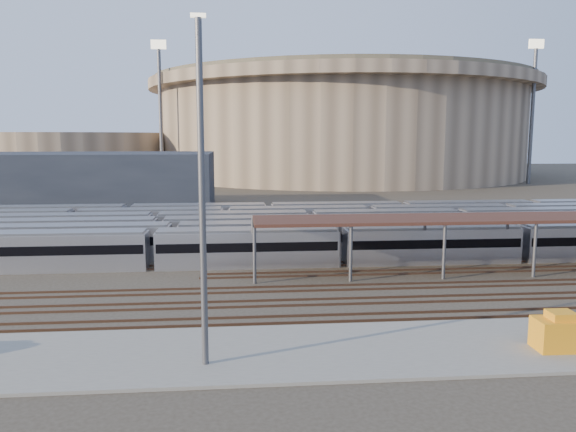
# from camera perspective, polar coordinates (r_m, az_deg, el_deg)

# --- Properties ---
(ground) EXTENTS (420.00, 420.00, 0.00)m
(ground) POSITION_cam_1_polar(r_m,az_deg,el_deg) (49.61, 6.00, -7.00)
(ground) COLOR #383026
(ground) RESTS_ON ground
(apron) EXTENTS (50.00, 9.00, 0.20)m
(apron) POSITION_cam_1_polar(r_m,az_deg,el_deg) (34.71, 2.56, -13.51)
(apron) COLOR gray
(apron) RESTS_ON ground
(subway_trains) EXTENTS (125.05, 23.90, 3.60)m
(subway_trains) POSITION_cam_1_polar(r_m,az_deg,el_deg) (67.22, 3.86, -1.41)
(subway_trains) COLOR silver
(subway_trains) RESTS_ON ground
(inspection_shed) EXTENTS (60.30, 6.00, 5.30)m
(inspection_shed) POSITION_cam_1_polar(r_m,az_deg,el_deg) (60.39, 26.24, -0.26)
(inspection_shed) COLOR #535357
(inspection_shed) RESTS_ON ground
(empty_tracks) EXTENTS (170.00, 9.62, 0.18)m
(empty_tracks) POSITION_cam_1_polar(r_m,az_deg,el_deg) (44.87, 7.24, -8.53)
(empty_tracks) COLOR #4C3323
(empty_tracks) RESTS_ON ground
(stadium) EXTENTS (124.00, 124.00, 32.50)m
(stadium) POSITION_cam_1_polar(r_m,az_deg,el_deg) (190.15, 5.35, 9.13)
(stadium) COLOR gray
(stadium) RESTS_ON ground
(secondary_arena) EXTENTS (56.00, 56.00, 14.00)m
(secondary_arena) POSITION_cam_1_polar(r_m,az_deg,el_deg) (184.16, -21.20, 5.71)
(secondary_arena) COLOR gray
(secondary_arena) RESTS_ON ground
(service_building) EXTENTS (42.00, 20.00, 10.00)m
(service_building) POSITION_cam_1_polar(r_m,az_deg,el_deg) (105.44, -19.22, 3.35)
(service_building) COLOR #1E232D
(service_building) RESTS_ON ground
(floodlight_0) EXTENTS (4.00, 1.00, 38.40)m
(floodlight_0) POSITION_cam_1_polar(r_m,az_deg,el_deg) (158.51, -12.83, 10.70)
(floodlight_0) COLOR #535357
(floodlight_0) RESTS_ON ground
(floodlight_2) EXTENTS (4.00, 1.00, 38.40)m
(floodlight_2) POSITION_cam_1_polar(r_m,az_deg,el_deg) (167.23, 23.59, 10.09)
(floodlight_2) COLOR #535357
(floodlight_2) RESTS_ON ground
(floodlight_3) EXTENTS (4.00, 1.00, 38.40)m
(floodlight_3) POSITION_cam_1_polar(r_m,az_deg,el_deg) (207.12, -5.39, 10.20)
(floodlight_3) COLOR #535357
(floodlight_3) RESTS_ON ground
(yard_light_pole) EXTENTS (0.81, 0.36, 18.96)m
(yard_light_pole) POSITION_cam_1_polar(r_m,az_deg,el_deg) (30.60, -8.73, 2.16)
(yard_light_pole) COLOR #535357
(yard_light_pole) RESTS_ON apron
(yellow_equipment) EXTENTS (3.02, 1.93, 1.86)m
(yellow_equipment) POSITION_cam_1_polar(r_m,az_deg,el_deg) (38.02, 25.89, -10.74)
(yellow_equipment) COLOR orange
(yellow_equipment) RESTS_ON apron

